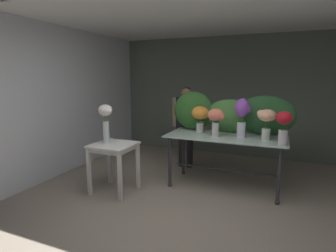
{
  "coord_description": "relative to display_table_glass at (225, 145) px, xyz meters",
  "views": [
    {
      "loc": [
        1.12,
        -2.44,
        1.74
      ],
      "look_at": [
        -0.44,
        1.24,
        1.02
      ],
      "focal_mm": 29.22,
      "sensor_mm": 36.0,
      "label": 1
    }
  ],
  "objects": [
    {
      "name": "ground_plane",
      "position": [
        -0.33,
        0.14,
        -0.7
      ],
      "size": [
        8.15,
        8.15,
        0.0
      ],
      "primitive_type": "plane",
      "color": "gray"
    },
    {
      "name": "ceiling_slab",
      "position": [
        -0.33,
        0.14,
        1.97
      ],
      "size": [
        5.22,
        3.82,
        0.12
      ],
      "primitive_type": "cube",
      "color": "silver",
      "rests_on": "wall_back"
    },
    {
      "name": "vase_peach_anemones",
      "position": [
        0.58,
        -0.07,
        0.44
      ],
      "size": [
        0.27,
        0.26,
        0.45
      ],
      "color": "silver",
      "rests_on": "display_table_glass"
    },
    {
      "name": "vase_coral_freesia",
      "position": [
        -0.14,
        -0.12,
        0.42
      ],
      "size": [
        0.26,
        0.25,
        0.43
      ],
      "color": "silver",
      "rests_on": "display_table_glass"
    },
    {
      "name": "side_table_white",
      "position": [
        -1.51,
        -0.82,
        -0.06
      ],
      "size": [
        0.61,
        0.6,
        0.75
      ],
      "color": "white",
      "rests_on": "ground"
    },
    {
      "name": "foliage_backdrop",
      "position": [
        0.03,
        0.3,
        0.44
      ],
      "size": [
        1.96,
        0.31,
        0.65
      ],
      "color": "#2D6028",
      "rests_on": "display_table_glass"
    },
    {
      "name": "vase_white_roses_tall",
      "position": [
        -1.63,
        -0.82,
        0.43
      ],
      "size": [
        0.23,
        0.21,
        0.58
      ],
      "color": "silver",
      "rests_on": "side_table_white"
    },
    {
      "name": "vase_crimson_carnations",
      "position": [
        0.81,
        -0.29,
        0.41
      ],
      "size": [
        0.21,
        0.21,
        0.46
      ],
      "color": "silver",
      "rests_on": "display_table_glass"
    },
    {
      "name": "vase_violet_roses",
      "position": [
        0.23,
        -0.01,
        0.49
      ],
      "size": [
        0.24,
        0.22,
        0.58
      ],
      "color": "silver",
      "rests_on": "display_table_glass"
    },
    {
      "name": "vase_sunset_snapdragons",
      "position": [
        -0.45,
        0.11,
        0.42
      ],
      "size": [
        0.27,
        0.27,
        0.43
      ],
      "color": "silver",
      "rests_on": "display_table_glass"
    },
    {
      "name": "wall_left",
      "position": [
        -2.89,
        0.14,
        0.6
      ],
      "size": [
        0.12,
        3.82,
        2.61
      ],
      "primitive_type": "cube",
      "color": "silver",
      "rests_on": "ground"
    },
    {
      "name": "display_table_glass",
      "position": [
        0.0,
        0.0,
        0.0
      ],
      "size": [
        1.81,
        0.83,
        0.84
      ],
      "color": "silver",
      "rests_on": "ground"
    },
    {
      "name": "wall_back",
      "position": [
        -0.33,
        1.99,
        0.6
      ],
      "size": [
        5.1,
        0.12,
        2.61
      ],
      "primitive_type": "cube",
      "color": "slate",
      "rests_on": "ground"
    },
    {
      "name": "florist",
      "position": [
        -0.9,
        0.72,
        0.24
      ],
      "size": [
        0.56,
        0.24,
        1.55
      ],
      "color": "#232328",
      "rests_on": "ground"
    }
  ]
}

